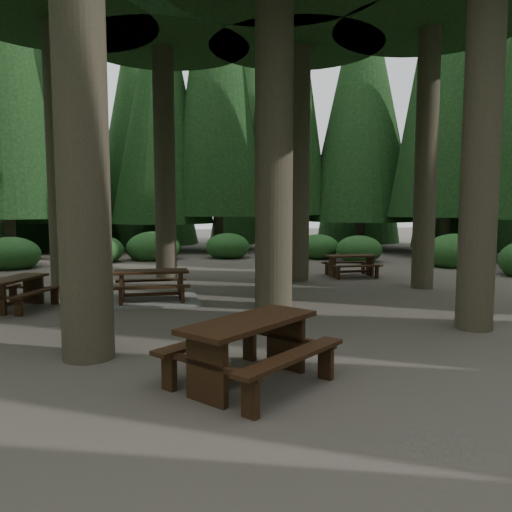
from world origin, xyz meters
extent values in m
plane|color=#544B44|center=(0.00, 0.00, 0.00)|extent=(80.00, 80.00, 0.00)
cube|color=black|center=(-4.88, 1.09, 0.68)|extent=(1.19, 1.74, 0.05)
cube|color=black|center=(-4.37, 0.89, 0.41)|extent=(0.81, 1.59, 0.05)
cube|color=black|center=(-4.64, 1.69, 0.32)|extent=(0.49, 0.25, 0.65)
cube|color=black|center=(-4.64, 1.69, 0.38)|extent=(1.24, 0.55, 0.05)
cube|color=black|center=(-4.88, 1.09, 0.16)|extent=(0.57, 1.28, 0.07)
cube|color=gray|center=(-1.92, 1.43, 0.03)|extent=(2.26, 1.88, 0.05)
cube|color=black|center=(-1.92, 1.43, 0.72)|extent=(1.75, 0.71, 0.06)
cube|color=black|center=(-1.93, 2.00, 0.43)|extent=(1.74, 0.28, 0.05)
cube|color=black|center=(-1.90, 0.85, 0.43)|extent=(1.74, 0.28, 0.05)
cube|color=black|center=(-2.61, 1.41, 0.35)|extent=(0.09, 0.53, 0.69)
cube|color=black|center=(-2.61, 1.41, 0.40)|extent=(0.11, 1.40, 0.06)
cube|color=black|center=(-1.22, 1.44, 0.35)|extent=(0.09, 0.53, 0.69)
cube|color=black|center=(-1.22, 1.44, 0.40)|extent=(0.11, 1.40, 0.06)
cube|color=black|center=(-1.92, 1.43, 0.17)|extent=(1.45, 0.11, 0.08)
cube|color=black|center=(4.43, 4.56, 0.67)|extent=(1.62, 0.63, 0.05)
cube|color=black|center=(4.43, 5.10, 0.40)|extent=(1.62, 0.23, 0.04)
cube|color=black|center=(4.43, 4.02, 0.40)|extent=(1.62, 0.23, 0.04)
cube|color=black|center=(3.78, 4.56, 0.32)|extent=(0.07, 0.49, 0.65)
cube|color=black|center=(3.78, 4.56, 0.38)|extent=(0.07, 1.30, 0.05)
cube|color=black|center=(5.07, 4.56, 0.32)|extent=(0.07, 0.49, 0.65)
cube|color=black|center=(5.07, 4.56, 0.38)|extent=(0.07, 1.30, 0.05)
cube|color=black|center=(4.43, 4.56, 0.16)|extent=(1.35, 0.07, 0.07)
cube|color=black|center=(-0.63, -4.57, 0.81)|extent=(1.99, 1.84, 0.07)
cube|color=black|center=(-1.05, -4.07, 0.49)|extent=(1.67, 1.46, 0.05)
cube|color=black|center=(-0.21, -5.07, 0.49)|extent=(1.67, 1.46, 0.05)
cube|color=black|center=(-1.23, -5.07, 0.39)|extent=(0.45, 0.51, 0.78)
cube|color=black|center=(-1.23, -5.07, 0.46)|extent=(1.08, 1.26, 0.07)
cube|color=black|center=(-0.03, -4.07, 0.39)|extent=(0.45, 0.51, 0.78)
cube|color=black|center=(-0.03, -4.07, 0.46)|extent=(1.08, 1.26, 0.07)
cube|color=black|center=(-0.63, -4.57, 0.20)|extent=(1.30, 1.11, 0.09)
ellipsoid|color=#1E5727|center=(9.44, 6.45, 0.40)|extent=(2.42, 2.42, 1.49)
ellipsoid|color=#1E5727|center=(6.43, 8.69, 0.40)|extent=(1.90, 1.90, 1.17)
ellipsoid|color=#1E5727|center=(5.14, 10.17, 0.40)|extent=(1.84, 1.84, 1.13)
ellipsoid|color=#1E5727|center=(1.30, 11.25, 0.40)|extent=(1.95, 1.95, 1.20)
ellipsoid|color=#1E5727|center=(-1.94, 11.21, 0.40)|extent=(2.31, 2.31, 1.42)
ellipsoid|color=#1E5727|center=(-4.09, 10.56, 0.40)|extent=(1.93, 1.93, 1.19)
ellipsoid|color=#1E5727|center=(-7.11, 9.06, 0.40)|extent=(2.15, 2.15, 1.32)
cone|color=black|center=(11.40, 10.41, 9.94)|extent=(5.25, 5.25, 16.27)
cone|color=black|center=(8.89, 14.45, 8.24)|extent=(5.73, 5.73, 13.48)
cone|color=black|center=(4.92, 15.39, 10.17)|extent=(4.80, 4.80, 16.65)
cone|color=black|center=(1.31, 14.75, 9.92)|extent=(4.97, 4.97, 16.24)
cone|color=black|center=(-1.44, 15.36, 7.89)|extent=(5.17, 5.17, 12.91)
cone|color=black|center=(-6.57, 16.72, 8.10)|extent=(5.82, 5.82, 13.26)
cone|color=black|center=(-8.24, 13.40, 9.60)|extent=(4.82, 4.82, 15.70)
cone|color=black|center=(15.32, 14.22, 11.76)|extent=(6.32, 6.32, 23.52)
cone|color=black|center=(11.00, 19.74, 9.51)|extent=(5.26, 5.26, 19.02)
cone|color=black|center=(4.25, 21.60, 8.07)|extent=(5.34, 5.34, 16.14)
cone|color=black|center=(-2.52, 20.86, 8.43)|extent=(6.57, 6.57, 16.86)
cone|color=black|center=(-9.02, 19.44, 10.12)|extent=(6.13, 6.13, 20.24)
camera|label=1|loc=(-1.76, -10.66, 2.26)|focal=35.00mm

